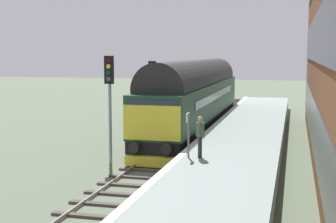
% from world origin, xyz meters
% --- Properties ---
extents(ground_plane, '(140.00, 140.00, 0.00)m').
position_xyz_m(ground_plane, '(0.00, 0.00, 0.00)').
color(ground_plane, '#57634F').
rests_on(ground_plane, ground).
extents(track_main, '(2.50, 60.00, 0.15)m').
position_xyz_m(track_main, '(0.00, 0.00, 0.05)').
color(track_main, slate).
rests_on(track_main, ground).
extents(station_platform, '(4.00, 44.00, 1.01)m').
position_xyz_m(station_platform, '(3.60, 0.00, 0.50)').
color(station_platform, gray).
rests_on(station_platform, ground).
extents(diesel_locomotive, '(2.74, 20.16, 4.68)m').
position_xyz_m(diesel_locomotive, '(0.00, 6.26, 2.49)').
color(diesel_locomotive, black).
rests_on(diesel_locomotive, ground).
extents(signal_post_mid, '(0.44, 0.22, 4.99)m').
position_xyz_m(signal_post_mid, '(-2.04, -3.44, 3.24)').
color(signal_post_mid, gray).
rests_on(signal_post_mid, ground).
extents(signal_post_far, '(0.44, 0.22, 4.65)m').
position_xyz_m(signal_post_far, '(-2.04, 3.54, 3.03)').
color(signal_post_far, gray).
rests_on(signal_post_far, ground).
extents(platform_number_sign, '(0.10, 0.44, 1.75)m').
position_xyz_m(platform_number_sign, '(2.09, -5.63, 2.18)').
color(platform_number_sign, slate).
rests_on(platform_number_sign, station_platform).
extents(waiting_passenger, '(0.35, 0.51, 1.64)m').
position_xyz_m(waiting_passenger, '(2.56, -5.57, 1.99)').
color(waiting_passenger, '#282830').
rests_on(waiting_passenger, station_platform).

